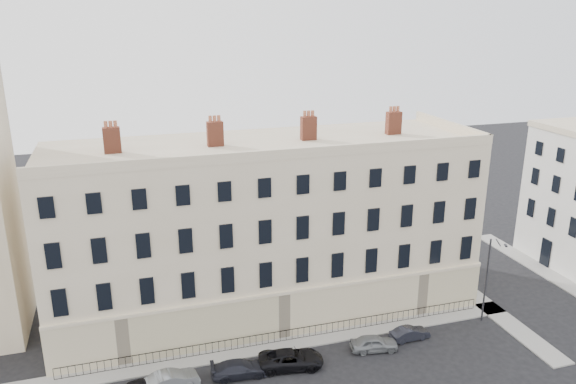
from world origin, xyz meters
The scene contains 12 objects.
ground centered at (0.00, 0.00, 0.00)m, with size 160.00×160.00×0.00m, color black.
terrace centered at (-5.97, 11.97, 7.50)m, with size 36.22×12.22×17.00m.
pavement_terrace centered at (-10.00, 5.00, 0.06)m, with size 48.00×2.00×0.12m, color gray.
pavement_east_return centered at (13.00, 8.00, 0.06)m, with size 2.00×24.00×0.12m, color gray.
pavement_adjacent centered at (23.00, 10.00, 0.06)m, with size 2.00×20.00×0.12m, color gray.
railings centered at (-6.00, 5.40, 0.55)m, with size 35.00×0.04×0.96m.
car_b centered at (-15.51, 2.10, 0.65)m, with size 1.39×3.97×1.31m, color slate.
car_c centered at (-10.56, 2.09, 0.61)m, with size 1.70×4.18×1.21m, color black.
car_d centered at (-6.65, 2.02, 0.68)m, with size 2.24×4.86×1.35m, color black.
car_e centered at (0.24, 2.19, 0.64)m, with size 1.50×3.73×1.27m, color slate.
car_f centered at (3.69, 2.76, 0.54)m, with size 1.14×3.28×1.08m, color black.
streetlamp centered at (11.14, 3.48, 4.20)m, with size 0.78×1.54×7.59m.
Camera 1 is at (-17.45, -32.40, 25.36)m, focal length 35.00 mm.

